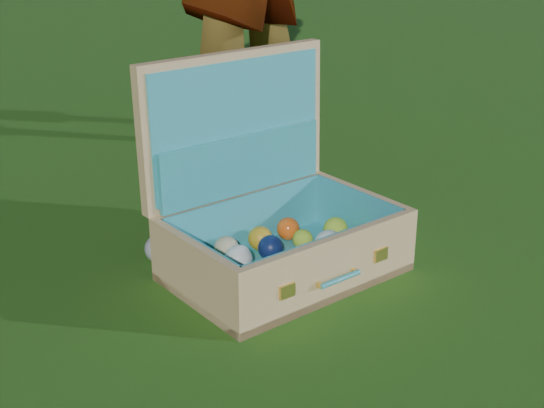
# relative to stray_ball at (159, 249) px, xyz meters

# --- Properties ---
(ground) EXTENTS (60.00, 60.00, 0.00)m
(ground) POSITION_rel_stray_ball_xyz_m (0.37, -0.00, -0.04)
(ground) COLOR #215114
(ground) RESTS_ON ground
(stray_ball) EXTENTS (0.07, 0.07, 0.07)m
(stray_ball) POSITION_rel_stray_ball_xyz_m (0.00, 0.00, 0.00)
(stray_ball) COLOR teal
(stray_ball) RESTS_ON ground
(suitcase) EXTENTS (0.60, 0.50, 0.51)m
(suitcase) POSITION_rel_stray_ball_xyz_m (0.24, -0.14, 0.11)
(suitcase) COLOR #DCB076
(suitcase) RESTS_ON ground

